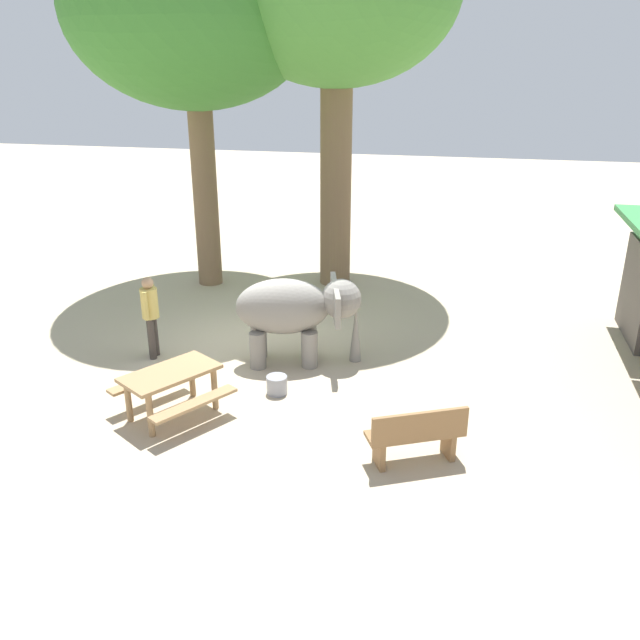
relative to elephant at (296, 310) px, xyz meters
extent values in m
plane|color=#BAA88C|center=(-0.50, -0.96, -1.05)|extent=(60.00, 60.00, 0.00)
cylinder|color=gray|center=(-0.30, 0.16, -0.70)|extent=(0.30, 0.30, 0.70)
cylinder|color=gray|center=(0.17, 0.29, -0.70)|extent=(0.30, 0.30, 0.70)
cylinder|color=gray|center=(-0.04, -0.77, -0.70)|extent=(0.30, 0.30, 0.70)
cylinder|color=gray|center=(0.43, -0.64, -0.70)|extent=(0.30, 0.30, 0.70)
ellipsoid|color=gray|center=(0.07, -0.24, 0.07)|extent=(1.33, 1.93, 1.05)
sphere|color=gray|center=(-0.22, 0.81, 0.20)|extent=(0.75, 0.75, 0.75)
cone|color=gray|center=(-0.30, 1.08, -0.46)|extent=(0.23, 0.23, 1.18)
cube|color=gray|center=(-0.67, 0.57, 0.20)|extent=(0.61, 0.25, 0.56)
cube|color=gray|center=(0.28, 0.83, 0.20)|extent=(0.61, 0.25, 0.56)
cylinder|color=#3F3833|center=(0.34, -2.77, -0.64)|extent=(0.14, 0.14, 0.82)
cylinder|color=#3F3833|center=(0.52, -2.74, -0.64)|extent=(0.14, 0.14, 0.82)
cylinder|color=tan|center=(0.43, -2.75, 0.06)|extent=(0.32, 0.32, 0.58)
sphere|color=tan|center=(0.43, -2.75, 0.46)|extent=(0.22, 0.22, 0.22)
cylinder|color=tan|center=(0.22, -2.78, 0.07)|extent=(0.09, 0.09, 0.55)
cylinder|color=tan|center=(0.64, -2.72, 0.07)|extent=(0.09, 0.09, 0.55)
cylinder|color=brown|center=(-4.12, -3.44, 1.34)|extent=(0.60, 0.60, 4.78)
ellipsoid|color=#387A2D|center=(-4.12, -3.44, 5.40)|extent=(6.18, 5.66, 4.38)
cylinder|color=brown|center=(-4.89, -0.29, 1.58)|extent=(0.77, 0.77, 5.27)
cube|color=olive|center=(2.84, 2.50, -0.60)|extent=(0.98, 1.43, 0.06)
cube|color=olive|center=(3.00, 2.58, -0.37)|extent=(0.68, 1.28, 0.40)
cube|color=olive|center=(3.08, 2.03, -0.84)|extent=(0.36, 0.23, 0.42)
cube|color=olive|center=(2.61, 2.97, -0.84)|extent=(0.36, 0.23, 0.42)
cube|color=#9E7A51|center=(2.42, -1.42, -0.30)|extent=(1.70, 1.46, 0.06)
cylinder|color=#9E7A51|center=(3.10, -1.46, -0.69)|extent=(0.10, 0.10, 0.72)
cylinder|color=#9E7A51|center=(2.76, -2.01, -0.69)|extent=(0.10, 0.10, 0.72)
cylinder|color=#9E7A51|center=(2.07, -0.84, -0.69)|extent=(0.10, 0.10, 0.72)
cylinder|color=#9E7A51|center=(1.74, -1.38, -0.69)|extent=(0.10, 0.10, 0.72)
cube|color=#9E7A51|center=(2.74, -0.89, -0.61)|extent=(1.41, 0.99, 0.05)
cube|color=#9E7A51|center=(2.10, -1.95, -0.61)|extent=(1.41, 0.99, 0.05)
cylinder|color=gray|center=(-3.64, 6.43, 0.15)|extent=(0.10, 0.10, 2.40)
cylinder|color=gray|center=(1.33, 0.00, -0.89)|extent=(0.36, 0.36, 0.32)
camera|label=1|loc=(10.81, 2.99, 4.25)|focal=36.21mm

